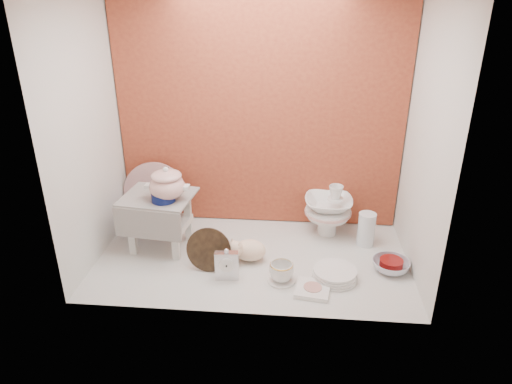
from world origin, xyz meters
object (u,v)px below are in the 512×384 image
at_px(blue_white_vase, 142,214).
at_px(plush_pig, 250,250).
at_px(dinner_plate_stack, 335,274).
at_px(gold_rim_teacup, 281,272).
at_px(crystal_bowl, 391,266).
at_px(mantel_clock, 227,264).
at_px(soup_tureen, 167,183).
at_px(floral_platter, 156,194).
at_px(step_stool, 160,222).
at_px(porcelain_tower, 328,210).

xyz_separation_m(blue_white_vase, plush_pig, (0.73, -0.30, -0.05)).
bearing_deg(dinner_plate_stack, plush_pig, 163.45).
height_order(gold_rim_teacup, crystal_bowl, gold_rim_teacup).
bearing_deg(dinner_plate_stack, mantel_clock, -175.07).
bearing_deg(soup_tureen, dinner_plate_stack, -12.17).
height_order(blue_white_vase, gold_rim_teacup, blue_white_vase).
xyz_separation_m(gold_rim_teacup, crystal_bowl, (0.61, 0.16, -0.03)).
height_order(floral_platter, gold_rim_teacup, floral_platter).
xyz_separation_m(step_stool, plush_pig, (0.55, -0.11, -0.10)).
xyz_separation_m(dinner_plate_stack, porcelain_tower, (-0.02, 0.50, 0.14)).
distance_m(mantel_clock, crystal_bowl, 0.92).
distance_m(step_stool, plush_pig, 0.57).
bearing_deg(gold_rim_teacup, crystal_bowl, 14.52).
relative_size(step_stool, mantel_clock, 2.15).
bearing_deg(mantel_clock, dinner_plate_stack, -0.70).
bearing_deg(soup_tureen, crystal_bowl, -4.43).
height_order(step_stool, dinner_plate_stack, step_stool).
distance_m(step_stool, gold_rim_teacup, 0.81).
relative_size(dinner_plate_stack, crystal_bowl, 1.20).
bearing_deg(step_stool, plush_pig, -4.25).
bearing_deg(gold_rim_teacup, dinner_plate_stack, 9.79).
bearing_deg(step_stool, porcelain_tower, 21.01).
height_order(soup_tureen, dinner_plate_stack, soup_tureen).
relative_size(step_stool, blue_white_vase, 1.66).
xyz_separation_m(mantel_clock, gold_rim_teacup, (0.30, 0.00, -0.03)).
xyz_separation_m(blue_white_vase, gold_rim_teacup, (0.92, -0.49, -0.06)).
bearing_deg(crystal_bowl, blue_white_vase, 167.75).
relative_size(plush_pig, porcelain_tower, 0.69).
bearing_deg(soup_tureen, step_stool, 148.28).
relative_size(soup_tureen, crystal_bowl, 1.17).
bearing_deg(soup_tureen, plush_pig, -7.60).
distance_m(floral_platter, crystal_bowl, 1.54).
xyz_separation_m(soup_tureen, floral_platter, (-0.19, 0.35, -0.23)).
xyz_separation_m(blue_white_vase, dinner_plate_stack, (1.21, -0.44, -0.09)).
distance_m(mantel_clock, plush_pig, 0.22).
xyz_separation_m(gold_rim_teacup, dinner_plate_stack, (0.29, 0.05, -0.03)).
relative_size(gold_rim_teacup, dinner_plate_stack, 0.53).
relative_size(floral_platter, blue_white_vase, 1.76).
bearing_deg(step_stool, gold_rim_teacup, -15.21).
distance_m(gold_rim_teacup, crystal_bowl, 0.63).
bearing_deg(soup_tureen, gold_rim_teacup, -21.04).
xyz_separation_m(mantel_clock, dinner_plate_stack, (0.59, 0.05, -0.06)).
distance_m(gold_rim_teacup, porcelain_tower, 0.63).
bearing_deg(crystal_bowl, floral_platter, 162.94).
xyz_separation_m(blue_white_vase, mantel_clock, (0.62, -0.49, -0.03)).
bearing_deg(porcelain_tower, gold_rim_teacup, -116.03).
relative_size(step_stool, crystal_bowl, 1.94).
bearing_deg(blue_white_vase, plush_pig, -22.14).
height_order(floral_platter, dinner_plate_stack, floral_platter).
bearing_deg(plush_pig, step_stool, 162.03).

